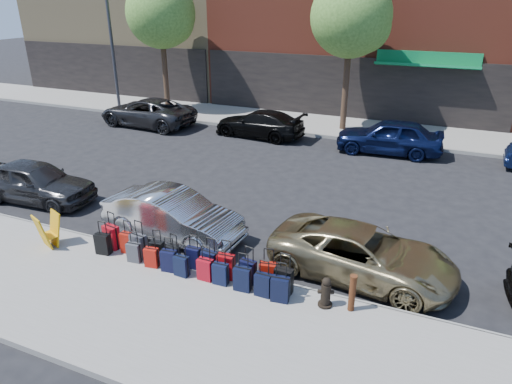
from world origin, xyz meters
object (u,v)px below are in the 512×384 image
at_px(car_far_2, 389,136).
at_px(streetlight, 113,29).
at_px(car_far_1, 259,124).
at_px(tree_center, 354,19).
at_px(car_near_0, 36,182).
at_px(car_near_1, 173,216).
at_px(suitcase_front_5, 193,258).
at_px(fire_hydrant, 326,293).
at_px(bollard, 352,292).
at_px(tree_left, 163,15).
at_px(car_far_0, 147,112).
at_px(display_rack, 48,231).
at_px(car_near_2, 362,254).

bearing_deg(car_far_2, streetlight, -100.53).
bearing_deg(car_far_1, tree_center, 129.34).
distance_m(car_near_0, car_near_1, 5.62).
distance_m(suitcase_front_5, fire_hydrant, 3.45).
bearing_deg(fire_hydrant, bollard, -12.81).
xyz_separation_m(suitcase_front_5, car_near_1, (-1.47, 1.39, 0.25)).
distance_m(tree_left, streetlight, 3.11).
distance_m(streetlight, car_near_1, 17.12).
bearing_deg(bollard, streetlight, 140.90).
height_order(fire_hydrant, car_far_1, car_far_1).
relative_size(streetlight, suitcase_front_5, 8.87).
bearing_deg(car_far_0, car_near_0, 16.85).
relative_size(tree_left, car_near_0, 1.77).
height_order(display_rack, car_far_1, car_far_1).
relative_size(tree_left, car_far_2, 1.61).
bearing_deg(tree_center, car_far_0, -163.49).
xyz_separation_m(streetlight, car_near_0, (5.75, -11.80, -3.96)).
height_order(car_near_1, car_far_1, car_near_1).
height_order(car_near_1, car_far_2, car_far_2).
distance_m(fire_hydrant, car_near_2, 1.77).
distance_m(tree_center, suitcase_front_5, 15.11).
relative_size(tree_left, fire_hydrant, 10.19).
height_order(display_rack, car_near_1, car_near_1).
bearing_deg(suitcase_front_5, car_near_1, 134.61).
relative_size(streetlight, car_near_0, 1.95).
xyz_separation_m(tree_left, car_far_0, (0.53, -2.96, -4.69)).
xyz_separation_m(tree_left, fire_hydrant, (13.33, -14.45, -4.93)).
bearing_deg(bollard, car_near_0, 170.40).
relative_size(tree_left, car_far_0, 1.39).
xyz_separation_m(suitcase_front_5, display_rack, (-4.13, -0.58, 0.18)).
relative_size(fire_hydrant, car_far_2, 0.16).
height_order(tree_left, tree_center, same).
distance_m(car_near_0, car_far_1, 10.73).
xyz_separation_m(streetlight, car_near_2, (16.73, -12.04, -4.03)).
bearing_deg(car_far_1, suitcase_front_5, 19.70).
bearing_deg(tree_left, car_far_1, -20.51).
height_order(tree_center, car_far_0, tree_center).
height_order(streetlight, display_rack, streetlight).
xyz_separation_m(tree_left, car_near_0, (2.81, -12.50, -4.71)).
bearing_deg(tree_center, suitcase_front_5, -92.45).
xyz_separation_m(car_near_2, car_far_0, (-13.26, 9.78, 0.09)).
distance_m(streetlight, suitcase_front_5, 19.14).
bearing_deg(fire_hydrant, tree_center, 81.05).
xyz_separation_m(suitcase_front_5, car_far_0, (-9.36, 11.30, 0.29)).
distance_m(bollard, car_near_0, 11.24).
bearing_deg(car_near_2, display_rack, 111.00).
bearing_deg(streetlight, bollard, -39.10).
distance_m(car_far_0, car_far_2, 12.48).
distance_m(suitcase_front_5, car_near_0, 7.30).
distance_m(streetlight, fire_hydrant, 21.71).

